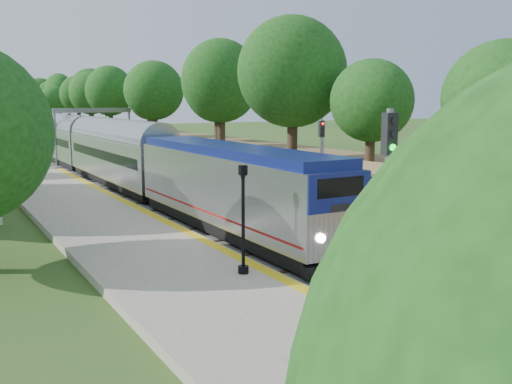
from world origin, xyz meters
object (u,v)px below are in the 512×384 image
signal_platform (387,201)px  signal_farside (321,158)px  lamppost_far (243,226)px  train (33,134)px  signal_gantry (93,121)px

signal_platform → signal_farside: size_ratio=1.10×
lamppost_far → signal_farside: (9.46, 7.83, 1.42)m
train → signal_gantry: bearing=-84.0°
lamppost_far → signal_farside: signal_farside is taller
signal_farside → train: bearing=95.9°
signal_gantry → signal_farside: 36.38m
signal_platform → signal_gantry: bearing=84.0°
train → lamppost_far: 67.67m
train → signal_platform: signal_platform is taller
signal_gantry → train: size_ratio=0.06×
signal_platform → signal_farside: (9.10, 15.16, -0.62)m
signal_platform → lamppost_far: bearing=92.8°
signal_gantry → lamppost_far: size_ratio=2.01×
signal_platform → signal_farside: bearing=59.0°
lamppost_far → signal_platform: size_ratio=0.66×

